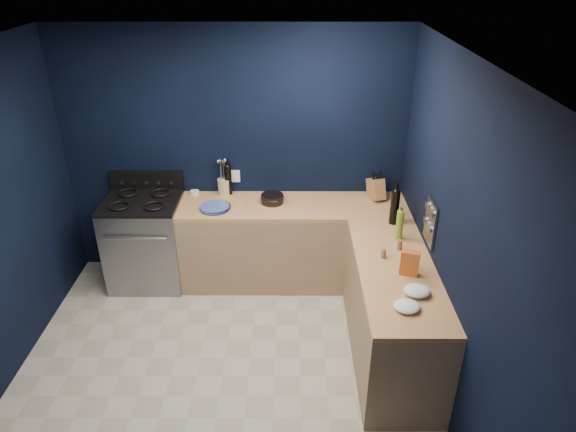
{
  "coord_description": "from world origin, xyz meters",
  "views": [
    {
      "loc": [
        0.56,
        -3.17,
        3.21
      ],
      "look_at": [
        0.55,
        1.0,
        1.0
      ],
      "focal_mm": 31.89,
      "sensor_mm": 36.0,
      "label": 1
    }
  ],
  "objects_px": {
    "plate_stack": "(215,208)",
    "utensil_crock": "(224,186)",
    "crouton_bag": "(410,263)",
    "knife_block": "(376,189)",
    "gas_range": "(147,242)"
  },
  "relations": [
    {
      "from": "utensil_crock",
      "to": "plate_stack",
      "type": "bearing_deg",
      "value": -98.85
    },
    {
      "from": "crouton_bag",
      "to": "knife_block",
      "type": "bearing_deg",
      "value": 112.35
    },
    {
      "from": "plate_stack",
      "to": "utensil_crock",
      "type": "height_order",
      "value": "utensil_crock"
    },
    {
      "from": "gas_range",
      "to": "utensil_crock",
      "type": "xyz_separation_m",
      "value": [
        0.81,
        0.27,
        0.52
      ]
    },
    {
      "from": "plate_stack",
      "to": "knife_block",
      "type": "bearing_deg",
      "value": 8.73
    },
    {
      "from": "plate_stack",
      "to": "crouton_bag",
      "type": "distance_m",
      "value": 2.03
    },
    {
      "from": "crouton_bag",
      "to": "utensil_crock",
      "type": "bearing_deg",
      "value": 157.44
    },
    {
      "from": "plate_stack",
      "to": "knife_block",
      "type": "relative_size",
      "value": 1.34
    },
    {
      "from": "gas_range",
      "to": "plate_stack",
      "type": "height_order",
      "value": "plate_stack"
    },
    {
      "from": "utensil_crock",
      "to": "knife_block",
      "type": "xyz_separation_m",
      "value": [
        1.57,
        -0.11,
        0.02
      ]
    },
    {
      "from": "gas_range",
      "to": "plate_stack",
      "type": "distance_m",
      "value": 0.89
    },
    {
      "from": "plate_stack",
      "to": "utensil_crock",
      "type": "distance_m",
      "value": 0.37
    },
    {
      "from": "crouton_bag",
      "to": "plate_stack",
      "type": "bearing_deg",
      "value": 166.03
    },
    {
      "from": "knife_block",
      "to": "crouton_bag",
      "type": "distance_m",
      "value": 1.38
    },
    {
      "from": "gas_range",
      "to": "crouton_bag",
      "type": "relative_size",
      "value": 4.36
    }
  ]
}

